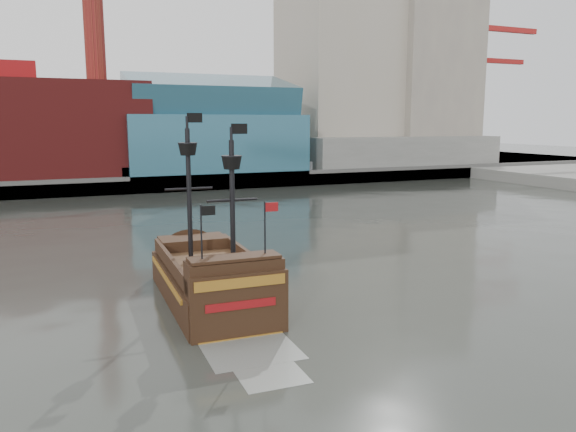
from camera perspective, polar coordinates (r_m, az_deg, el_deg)
name	(u,v)px	position (r m, az deg, el deg)	size (l,w,h in m)	color
ground	(381,322)	(31.71, 9.45, -10.59)	(400.00, 400.00, 0.00)	#262823
promenade_far	(135,171)	(118.51, -15.25, 4.44)	(220.00, 60.00, 2.00)	slate
seawall	(163,184)	(89.48, -12.59, 3.19)	(220.00, 1.00, 2.60)	#4C4C49
skyline	(164,48)	(112.46, -12.50, 16.32)	(149.00, 45.00, 62.00)	brown
crane_a	(479,86)	(143.23, 18.83, 12.35)	(22.50, 4.00, 32.25)	slate
crane_b	(480,103)	(156.91, 18.94, 10.76)	(19.10, 4.00, 26.25)	slate
pirate_ship	(212,285)	(34.53, -7.77, -6.93)	(5.63, 16.47, 12.22)	black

